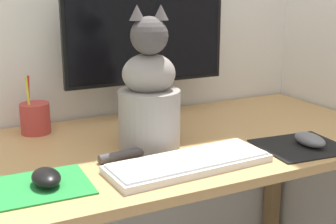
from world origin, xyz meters
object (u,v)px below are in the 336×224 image
object	(u,v)px
computer_mouse_right	(310,140)
cat	(149,96)
monitor	(147,45)
keyboard	(189,163)
computer_mouse_left	(46,177)
pen_cup	(35,118)

from	to	relation	value
computer_mouse_right	cat	bearing A→B (deg)	152.93
monitor	computer_mouse_right	bearing A→B (deg)	-58.53
keyboard	cat	distance (m)	0.23
monitor	computer_mouse_left	xyz separation A→B (m)	(-0.43, -0.41, -0.23)
computer_mouse_left	computer_mouse_right	size ratio (longest dim) A/B	0.90
computer_mouse_left	pen_cup	world-z (taller)	pen_cup
computer_mouse_left	computer_mouse_right	xyz separation A→B (m)	(0.72, -0.06, -0.00)
cat	pen_cup	world-z (taller)	cat
keyboard	computer_mouse_right	bearing A→B (deg)	-5.93
computer_mouse_right	computer_mouse_left	bearing A→B (deg)	175.17
keyboard	pen_cup	distance (m)	0.54
keyboard	cat	world-z (taller)	cat
computer_mouse_left	cat	xyz separation A→B (m)	(0.32, 0.14, 0.12)
monitor	computer_mouse_left	world-z (taller)	monitor
computer_mouse_left	cat	size ratio (longest dim) A/B	0.25
computer_mouse_left	pen_cup	bearing A→B (deg)	81.91
keyboard	computer_mouse_right	world-z (taller)	computer_mouse_right
cat	pen_cup	size ratio (longest dim) A/B	2.20
computer_mouse_left	keyboard	bearing A→B (deg)	-6.78
keyboard	pen_cup	bearing A→B (deg)	119.17
computer_mouse_right	pen_cup	world-z (taller)	pen_cup
monitor	cat	bearing A→B (deg)	-112.92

